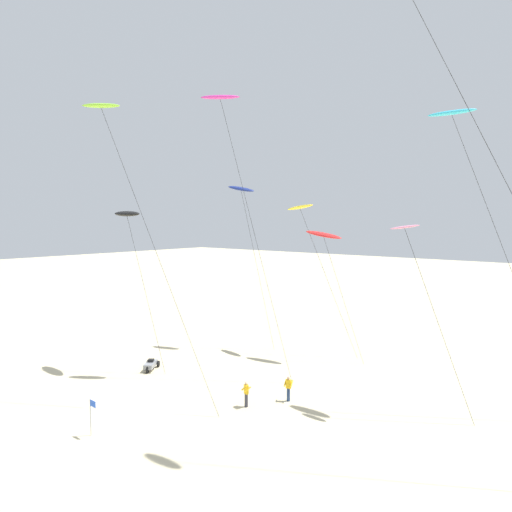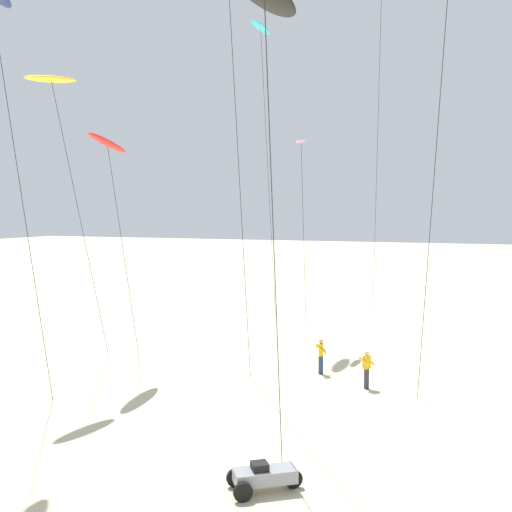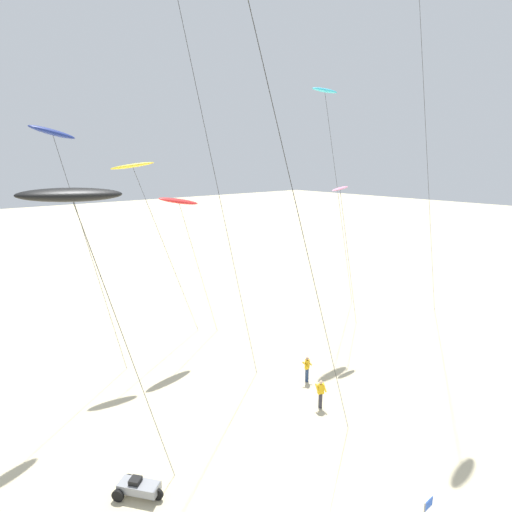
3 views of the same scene
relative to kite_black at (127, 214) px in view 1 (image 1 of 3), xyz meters
name	(u,v)px [view 1 (image 1 of 3)]	position (x,y,z in m)	size (l,w,h in m)	color
ground_plane	(134,419)	(8.25, -5.50, -12.56)	(260.00, 260.00, 0.00)	beige
kite_black	(127,214)	(0.00, 0.00, 0.00)	(5.16, 1.36, 12.91)	black
kite_navy	(241,190)	(2.71, 10.83, 2.41)	(4.81, 1.59, 15.56)	navy
kite_cyan	(453,115)	(22.11, 8.86, 6.08)	(8.35, 2.00, 19.02)	#33BFE0
kite_yellow	(300,209)	(8.06, 12.90, 0.60)	(6.88, 1.71, 13.64)	yellow
kite_magenta	(221,100)	(6.46, 4.18, 8.73)	(7.41, 2.50, 21.72)	#D8339E
kite_pink	(406,233)	(20.53, 5.72, -1.27)	(5.07, 1.18, 11.84)	pink
kite_red	(324,235)	(10.94, 12.17, -1.76)	(5.28, 1.43, 11.36)	red
kite_lime	(102,109)	(3.31, -4.04, 6.96)	(10.27, 3.01, 19.96)	#8CD833
kite_flyer_nearest	(288,388)	(14.02, 2.60, -11.67)	(0.67, 0.65, 1.67)	navy
kite_flyer_middle	(246,393)	(12.44, 0.11, -11.67)	(0.70, 0.68, 1.67)	#33333D
beach_buggy	(151,364)	(1.75, 0.70, -12.13)	(1.78, 1.99, 0.82)	gray
marker_flag	(92,410)	(8.32, -8.29, -11.07)	(0.57, 0.05, 2.10)	gray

